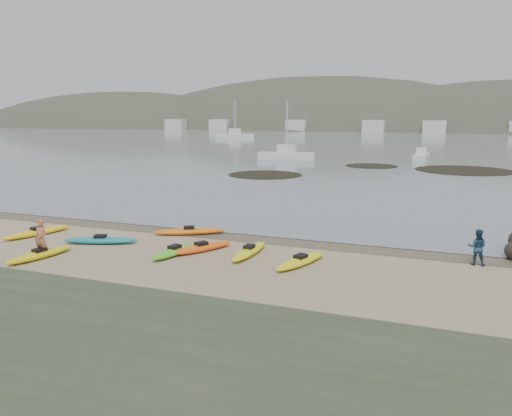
% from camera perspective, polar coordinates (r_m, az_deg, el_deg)
% --- Properties ---
extents(ground, '(600.00, 600.00, 0.00)m').
position_cam_1_polar(ground, '(26.23, 0.00, -3.22)').
color(ground, tan).
rests_on(ground, ground).
extents(wet_sand, '(60.00, 60.00, 0.00)m').
position_cam_1_polar(wet_sand, '(25.96, -0.23, -3.36)').
color(wet_sand, brown).
rests_on(wet_sand, ground).
extents(water, '(1200.00, 1200.00, 0.00)m').
position_cam_1_polar(water, '(324.00, 19.26, 9.11)').
color(water, slate).
rests_on(water, ground).
extents(kayaks, '(16.20, 9.14, 0.34)m').
position_cam_1_polar(kayaks, '(24.32, -11.33, -4.15)').
color(kayaks, yellow).
rests_on(kayaks, ground).
extents(person_west, '(0.65, 0.45, 1.74)m').
position_cam_1_polar(person_west, '(24.15, -23.35, -3.24)').
color(person_west, '#BE734C').
rests_on(person_west, ground).
extents(person_east, '(0.78, 0.62, 1.55)m').
position_cam_1_polar(person_east, '(23.14, 23.96, -4.11)').
color(person_east, navy).
rests_on(person_east, ground).
extents(kelp_mats, '(28.63, 20.83, 0.04)m').
position_cam_1_polar(kelp_mats, '(57.65, 15.43, 4.12)').
color(kelp_mats, black).
rests_on(kelp_mats, water).
extents(moored_boats, '(96.84, 73.09, 1.33)m').
position_cam_1_polar(moored_boats, '(102.10, 15.35, 7.19)').
color(moored_boats, silver).
rests_on(moored_boats, ground).
extents(far_town, '(199.00, 5.00, 4.00)m').
position_cam_1_polar(far_town, '(168.90, 19.83, 8.71)').
color(far_town, beige).
rests_on(far_town, ground).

